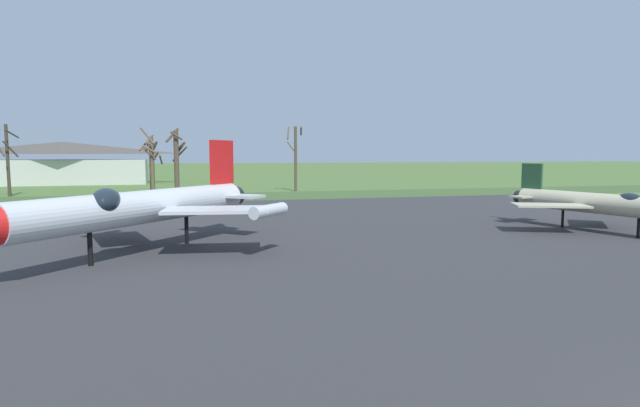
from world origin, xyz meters
TOP-DOWN VIEW (x-y plane):
  - asphalt_apron at (0.00, 18.50)m, footprint 81.04×61.65m
  - grass_verge_strip at (0.00, 55.32)m, footprint 141.04×12.00m
  - jet_fighter_front_left at (-12.42, 20.68)m, footprint 14.24×15.25m
  - jet_fighter_front_right at (15.76, 20.74)m, footprint 10.38×13.89m
  - bare_tree_left_of_center at (-30.94, 62.81)m, footprint 2.94×2.21m
  - bare_tree_center at (-14.34, 62.80)m, footprint 1.98×2.02m
  - bare_tree_right_of_center at (-14.14, 58.87)m, footprint 2.74×2.84m
  - bare_tree_far_right at (-11.23, 59.86)m, footprint 2.72×2.32m
  - bare_tree_backdrop_extra at (4.48, 62.89)m, footprint 2.36×2.39m
  - visitor_building at (-30.33, 88.42)m, footprint 28.27×9.62m

SIDE VIEW (x-z plane):
  - asphalt_apron at x=0.00m, z-range 0.00..0.05m
  - grass_verge_strip at x=0.00m, z-range 0.00..0.06m
  - jet_fighter_front_right at x=15.76m, z-range -0.26..4.15m
  - jet_fighter_front_left at x=-12.42m, z-range -0.49..5.44m
  - visitor_building at x=-30.33m, z-range -0.09..7.13m
  - bare_tree_center at x=-14.34m, z-range 0.14..6.93m
  - bare_tree_right_of_center at x=-14.14m, z-range 0.19..8.48m
  - bare_tree_far_right at x=-11.23m, z-range 0.30..8.70m
  - bare_tree_left_of_center at x=-30.94m, z-range 0.51..9.27m
  - bare_tree_backdrop_extra at x=4.48m, z-range 0.44..9.37m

